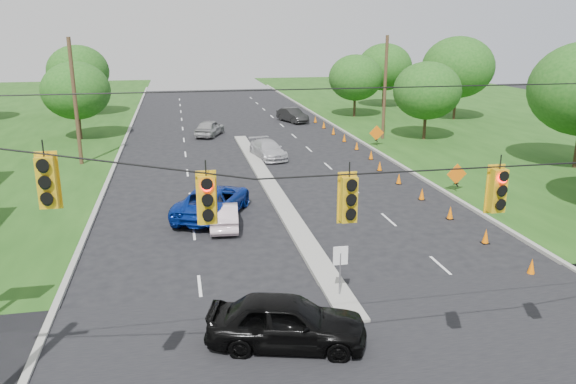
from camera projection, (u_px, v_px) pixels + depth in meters
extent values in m
cube|color=gray|center=(116.00, 163.00, 41.35)|extent=(0.25, 110.00, 0.16)
cube|color=gray|center=(376.00, 152.00, 45.14)|extent=(0.25, 110.00, 0.16)
cube|color=gray|center=(271.00, 189.00, 34.77)|extent=(1.00, 34.00, 0.18)
cylinder|color=gray|center=(340.00, 276.00, 20.40)|extent=(0.06, 0.06, 1.80)
cube|color=white|center=(340.00, 256.00, 20.17)|extent=(0.55, 0.04, 0.70)
cylinder|color=black|center=(439.00, 152.00, 12.10)|extent=(24.00, 0.04, 0.04)
cube|color=yellow|center=(47.00, 182.00, 10.67)|extent=(0.34, 0.24, 1.00)
cube|color=yellow|center=(207.00, 200.00, 11.38)|extent=(0.34, 0.24, 1.00)
cube|color=yellow|center=(349.00, 199.00, 11.99)|extent=(0.34, 0.24, 1.00)
cube|color=yellow|center=(497.00, 190.00, 12.64)|extent=(0.34, 0.24, 1.00)
cylinder|color=#422D1C|center=(75.00, 103.00, 39.63)|extent=(0.28, 0.28, 9.00)
cylinder|color=#422D1C|center=(385.00, 88.00, 49.03)|extent=(0.28, 0.28, 9.00)
cone|color=#FF6F03|center=(532.00, 267.00, 22.56)|extent=(0.32, 0.32, 0.70)
cone|color=#FF6F03|center=(486.00, 236.00, 25.85)|extent=(0.32, 0.32, 0.70)
cone|color=#FF6F03|center=(450.00, 213.00, 29.15)|extent=(0.32, 0.32, 0.70)
cone|color=#FF6F03|center=(422.00, 194.00, 32.44)|extent=(0.32, 0.32, 0.70)
cone|color=#FF6F03|center=(399.00, 179.00, 35.73)|extent=(0.32, 0.32, 0.70)
cone|color=#FF6F03|center=(380.00, 166.00, 39.03)|extent=(0.32, 0.32, 0.70)
cone|color=#FF6F03|center=(371.00, 155.00, 42.44)|extent=(0.32, 0.32, 0.70)
cone|color=#FF6F03|center=(357.00, 146.00, 45.73)|extent=(0.32, 0.32, 0.70)
cone|color=#FF6F03|center=(344.00, 138.00, 49.02)|extent=(0.32, 0.32, 0.70)
cone|color=#FF6F03|center=(333.00, 131.00, 52.32)|extent=(0.32, 0.32, 0.70)
cone|color=#FF6F03|center=(324.00, 125.00, 55.61)|extent=(0.32, 0.32, 0.70)
cone|color=#FF6F03|center=(315.00, 119.00, 58.91)|extent=(0.32, 0.32, 0.70)
cube|color=black|center=(456.00, 184.00, 33.82)|extent=(0.06, 0.58, 0.26)
cube|color=black|center=(456.00, 184.00, 33.82)|extent=(0.06, 0.58, 0.26)
cube|color=orange|center=(457.00, 174.00, 33.65)|extent=(1.27, 0.05, 1.27)
cube|color=black|center=(376.00, 140.00, 46.99)|extent=(0.06, 0.58, 0.26)
cube|color=black|center=(376.00, 140.00, 46.99)|extent=(0.06, 0.58, 0.26)
cube|color=orange|center=(377.00, 133.00, 46.83)|extent=(1.27, 0.05, 1.27)
cylinder|color=black|center=(80.00, 126.00, 49.68)|extent=(0.28, 0.28, 2.52)
ellipsoid|color=#194C14|center=(76.00, 91.00, 48.81)|extent=(5.88, 5.88, 5.04)
cylinder|color=black|center=(81.00, 103.00, 63.37)|extent=(0.28, 0.28, 2.88)
ellipsoid|color=#194C14|center=(78.00, 71.00, 62.38)|extent=(6.72, 6.72, 5.76)
cylinder|color=black|center=(425.00, 126.00, 49.65)|extent=(0.28, 0.28, 2.52)
ellipsoid|color=#194C14|center=(427.00, 91.00, 48.79)|extent=(5.88, 5.88, 5.04)
cylinder|color=black|center=(455.00, 105.00, 60.46)|extent=(0.28, 0.28, 3.24)
ellipsoid|color=#194C14|center=(458.00, 67.00, 59.35)|extent=(7.56, 7.56, 6.48)
cylinder|color=black|center=(383.00, 96.00, 70.12)|extent=(0.28, 0.28, 2.88)
ellipsoid|color=#194C14|center=(385.00, 67.00, 69.13)|extent=(6.72, 6.72, 5.76)
cylinder|color=black|center=(355.00, 106.00, 62.45)|extent=(0.28, 0.28, 2.52)
ellipsoid|color=#194C14|center=(355.00, 78.00, 61.59)|extent=(5.88, 5.88, 5.04)
imported|color=black|center=(287.00, 321.00, 17.36)|extent=(5.30, 3.22, 1.69)
imported|color=silver|center=(224.00, 215.00, 27.89)|extent=(1.64, 3.95, 1.27)
imported|color=navy|center=(213.00, 201.00, 29.49)|extent=(4.90, 6.69, 1.69)
imported|color=#B6B5B9|center=(268.00, 149.00, 42.75)|extent=(2.71, 4.93, 1.35)
imported|color=gray|center=(209.00, 128.00, 51.53)|extent=(3.29, 4.74, 1.50)
imported|color=black|center=(292.00, 115.00, 59.24)|extent=(2.89, 4.67, 1.45)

